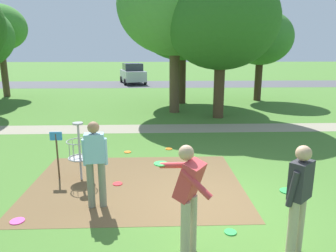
{
  "coord_description": "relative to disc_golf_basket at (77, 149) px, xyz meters",
  "views": [
    {
      "loc": [
        -1.09,
        -5.7,
        2.99
      ],
      "look_at": [
        -0.79,
        2.53,
        1.0
      ],
      "focal_mm": 33.59,
      "sensor_mm": 36.0,
      "label": 1
    }
  ],
  "objects": [
    {
      "name": "player_waiting_left",
      "position": [
        2.3,
        -2.9,
        0.23
      ],
      "size": [
        0.8,
        0.96,
        1.71
      ],
      "color": "tan",
      "rests_on": "ground"
    },
    {
      "name": "tree_mid_left",
      "position": [
        3.3,
        11.01,
        3.89
      ],
      "size": [
        5.23,
        5.23,
        6.88
      ],
      "color": "#422D1E",
      "rests_on": "ground"
    },
    {
      "name": "gravel_path",
      "position": [
        2.95,
        4.93,
        -0.75
      ],
      "size": [
        40.0,
        1.38,
        0.0
      ],
      "primitive_type": "cube",
      "color": "gray",
      "rests_on": "ground"
    },
    {
      "name": "tree_near_left",
      "position": [
        2.74,
        8.31,
        4.23
      ],
      "size": [
        5.36,
        5.36,
        7.29
      ],
      "color": "brown",
      "rests_on": "ground"
    },
    {
      "name": "frisbee_near_basket",
      "position": [
        3.08,
        -2.36,
        -0.74
      ],
      "size": [
        0.21,
        0.21,
        0.02
      ],
      "primitive_type": "cylinder",
      "color": "green",
      "rests_on": "ground"
    },
    {
      "name": "disc_golf_basket",
      "position": [
        0.0,
        0.0,
        0.0
      ],
      "size": [
        0.98,
        0.58,
        1.39
      ],
      "color": "#9E9EA3",
      "rests_on": "ground"
    },
    {
      "name": "frisbee_mid_grass",
      "position": [
        -0.66,
        -1.87,
        -0.74
      ],
      "size": [
        0.25,
        0.25,
        0.02
      ],
      "primitive_type": "cylinder",
      "color": "#E53D99",
      "rests_on": "ground"
    },
    {
      "name": "player_foreground_watching",
      "position": [
        3.89,
        -2.96,
        0.21
      ],
      "size": [
        0.46,
        0.45,
        1.71
      ],
      "color": "tan",
      "rests_on": "ground"
    },
    {
      "name": "frisbee_by_tee",
      "position": [
        0.95,
        -0.31,
        -0.74
      ],
      "size": [
        0.22,
        0.22,
        0.02
      ],
      "primitive_type": "cylinder",
      "color": "red",
      "rests_on": "ground"
    },
    {
      "name": "tree_mid_center",
      "position": [
        8.03,
        11.88,
        2.93
      ],
      "size": [
        3.7,
        3.7,
        5.28
      ],
      "color": "#422D1E",
      "rests_on": "ground"
    },
    {
      "name": "ground_plane",
      "position": [
        2.95,
        -1.34,
        -0.75
      ],
      "size": [
        160.0,
        160.0,
        0.0
      ],
      "primitive_type": "plane",
      "color": "#47752D"
    },
    {
      "name": "tree_far_left",
      "position": [
        4.66,
        6.94,
        3.45
      ],
      "size": [
        4.89,
        4.89,
        6.3
      ],
      "color": "#4C3823",
      "rests_on": "ground"
    },
    {
      "name": "frisbee_scattered_a",
      "position": [
        2.23,
        2.27,
        -0.74
      ],
      "size": [
        0.21,
        0.21,
        0.02
      ],
      "primitive_type": "cylinder",
      "color": "orange",
      "rests_on": "ground"
    },
    {
      "name": "player_throwing",
      "position": [
        0.68,
        -1.34,
        0.21
      ],
      "size": [
        0.48,
        0.42,
        1.71
      ],
      "color": "slate",
      "rests_on": "ground"
    },
    {
      "name": "dirt_tee_pad",
      "position": [
        1.37,
        -0.3,
        -0.75
      ],
      "size": [
        4.78,
        3.66,
        0.01
      ],
      "primitive_type": "cube",
      "color": "brown",
      "rests_on": "ground"
    },
    {
      "name": "parked_car_leftmost",
      "position": [
        -0.31,
        22.19,
        0.17
      ],
      "size": [
        2.72,
        4.5,
        1.84
      ],
      "color": "#B2B7BC",
      "rests_on": "ground"
    },
    {
      "name": "parking_lot_strip",
      "position": [
        2.95,
        21.63,
        -0.75
      ],
      "size": [
        36.0,
        6.0,
        0.01
      ],
      "primitive_type": "cube",
      "color": "#4C4C51",
      "rests_on": "ground"
    },
    {
      "name": "frisbee_far_right",
      "position": [
        0.97,
        2.01,
        -0.74
      ],
      "size": [
        0.21,
        0.21,
        0.02
      ],
      "primitive_type": "cylinder",
      "color": "orange",
      "rests_on": "ground"
    }
  ]
}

